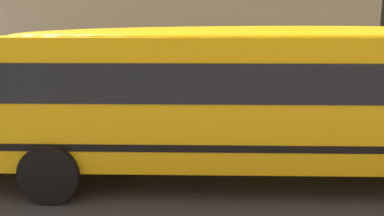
# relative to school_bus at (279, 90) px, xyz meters

# --- Properties ---
(ground_plane) EXTENTS (400.00, 400.00, 0.00)m
(ground_plane) POSITION_rel_school_bus_xyz_m (2.02, 1.30, -1.81)
(ground_plane) COLOR #38383D
(sidewalk_far) EXTENTS (120.00, 3.00, 0.01)m
(sidewalk_far) POSITION_rel_school_bus_xyz_m (2.02, 9.25, -1.80)
(sidewalk_far) COLOR gray
(sidewalk_far) RESTS_ON ground_plane
(lane_centreline) EXTENTS (110.00, 0.16, 0.01)m
(lane_centreline) POSITION_rel_school_bus_xyz_m (2.02, 1.30, -1.81)
(lane_centreline) COLOR silver
(lane_centreline) RESTS_ON ground_plane
(school_bus) EXTENTS (13.65, 3.30, 3.05)m
(school_bus) POSITION_rel_school_bus_xyz_m (0.00, 0.00, 0.00)
(school_bus) COLOR yellow
(school_bus) RESTS_ON ground_plane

